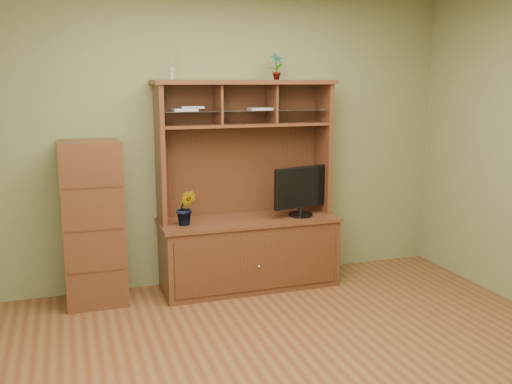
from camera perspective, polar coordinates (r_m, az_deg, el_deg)
name	(u,v)px	position (r m, az deg, el deg)	size (l,w,h in m)	color
room	(307,171)	(3.47, 5.08, 2.08)	(4.54, 4.04, 2.74)	#5A3119
media_hutch	(248,231)	(5.29, -0.80, -3.95)	(1.66, 0.61, 1.90)	#3F2112
monitor	(301,190)	(5.30, 4.52, 0.18)	(0.57, 0.23, 0.46)	black
orchid_plant	(186,208)	(5.00, -7.02, -1.56)	(0.17, 0.14, 0.31)	#26591E
top_plant	(276,66)	(5.28, 2.04, 12.45)	(0.13, 0.09, 0.24)	#335B20
reed_diffuser	(171,66)	(5.03, -8.48, 12.38)	(0.06, 0.06, 0.30)	silver
magazines	(212,109)	(5.11, -4.43, 8.31)	(0.91, 0.17, 0.04)	#B5B5BB
side_cabinet	(93,223)	(5.04, -15.96, -3.03)	(0.50, 0.46, 1.40)	#3F2112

